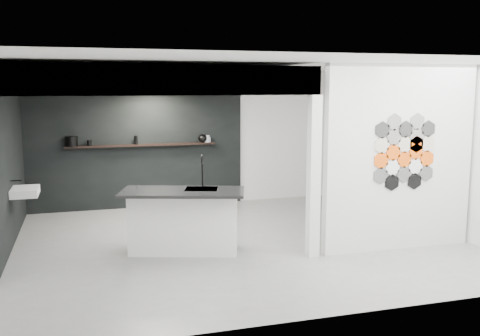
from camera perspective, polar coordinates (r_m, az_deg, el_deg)
name	(u,v)px	position (r m, az deg, el deg)	size (l,w,h in m)	color
floor	(239,242)	(8.66, -0.07, -7.89)	(7.00, 6.00, 0.01)	slate
partition_panel	(400,158)	(8.40, 16.65, 1.03)	(2.45, 0.15, 2.80)	silver
bay_clad_back	(137,151)	(11.06, -10.97, 1.81)	(4.40, 0.04, 2.35)	black
bay_clad_left	(9,170)	(9.12, -23.39, -0.17)	(0.04, 4.00, 2.35)	black
bulkhead	(146,81)	(9.02, -9.96, 9.09)	(4.40, 4.00, 0.40)	silver
corner_column	(314,177)	(7.76, 7.86, -0.97)	(0.16, 0.16, 2.35)	silver
fascia_beam	(164,80)	(7.12, -8.13, 9.28)	(4.40, 0.16, 0.40)	silver
wall_basin	(25,192)	(8.95, -21.95, -2.35)	(0.40, 0.60, 0.12)	silver
display_shelf	(142,145)	(10.95, -10.41, 2.42)	(3.00, 0.15, 0.04)	black
kitchen_island	(184,220)	(8.08, -6.01, -5.52)	(1.96, 1.30, 1.45)	silver
stockpot	(72,141)	(10.88, -17.52, 2.74)	(0.23, 0.23, 0.19)	black
kettle	(203,138)	(11.14, -3.98, 3.19)	(0.20, 0.20, 0.17)	black
glass_bowl	(207,140)	(11.17, -3.51, 3.05)	(0.15, 0.15, 0.11)	gray
glass_vase	(207,139)	(11.16, -3.51, 3.15)	(0.11, 0.11, 0.15)	gray
bottle_dark	(136,140)	(10.93, -11.05, 2.94)	(0.06, 0.06, 0.17)	black
utensil_cup	(89,143)	(10.88, -15.78, 2.59)	(0.09, 0.09, 0.11)	black
hex_tile_cluster	(405,152)	(8.34, 17.20, 1.67)	(1.04, 0.02, 1.16)	black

